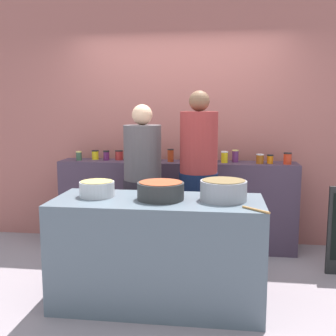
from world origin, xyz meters
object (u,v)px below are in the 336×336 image
(preserve_jar_4, at_px, (128,155))
(preserve_jar_5, at_px, (149,155))
(cooking_pot_left, at_px, (97,189))
(cooking_pot_right, at_px, (223,190))
(preserve_jar_1, at_px, (95,155))
(preserve_jar_6, at_px, (157,155))
(preserve_jar_10, at_px, (224,157))
(cooking_pot_center, at_px, (161,191))
(wooden_spoon, at_px, (256,210))
(cook_with_tongs, at_px, (143,195))
(preserve_jar_9, at_px, (214,156))
(preserve_jar_11, at_px, (235,156))
(preserve_jar_14, at_px, (288,158))
(preserve_jar_3, at_px, (119,155))
(preserve_jar_12, at_px, (260,159))
(preserve_jar_8, at_px, (184,155))
(cook_in_cap, at_px, (198,190))
(preserve_jar_2, at_px, (106,155))
(preserve_jar_13, at_px, (270,159))
(preserve_jar_7, at_px, (171,155))
(preserve_jar_0, at_px, (79,156))

(preserve_jar_4, relative_size, preserve_jar_5, 1.14)
(cooking_pot_left, bearing_deg, cooking_pot_right, -0.48)
(preserve_jar_1, height_order, preserve_jar_6, preserve_jar_6)
(preserve_jar_10, distance_m, cooking_pot_left, 1.70)
(preserve_jar_1, bearing_deg, cooking_pot_center, -55.70)
(cooking_pot_right, height_order, wooden_spoon, cooking_pot_right)
(preserve_jar_6, height_order, cook_with_tongs, cook_with_tongs)
(preserve_jar_9, distance_m, preserve_jar_11, 0.24)
(preserve_jar_14, bearing_deg, preserve_jar_10, 177.26)
(preserve_jar_3, xyz_separation_m, preserve_jar_14, (1.90, -0.12, 0.01))
(preserve_jar_1, relative_size, preserve_jar_12, 1.03)
(cooking_pot_right, bearing_deg, cooking_pot_center, -176.22)
(preserve_jar_8, bearing_deg, cook_in_cap, -70.88)
(preserve_jar_4, relative_size, preserve_jar_9, 1.29)
(preserve_jar_1, xyz_separation_m, preserve_jar_6, (0.74, -0.00, 0.01))
(preserve_jar_2, distance_m, preserve_jar_13, 1.86)
(preserve_jar_2, relative_size, preserve_jar_5, 0.88)
(preserve_jar_6, bearing_deg, preserve_jar_5, 179.59)
(preserve_jar_7, bearing_deg, preserve_jar_8, 7.50)
(preserve_jar_5, height_order, cooking_pot_left, preserve_jar_5)
(cooking_pot_right, bearing_deg, preserve_jar_12, 73.17)
(preserve_jar_0, xyz_separation_m, preserve_jar_6, (0.91, 0.10, 0.01))
(preserve_jar_1, bearing_deg, preserve_jar_11, -1.01)
(preserve_jar_0, xyz_separation_m, preserve_jar_7, (1.07, 0.01, 0.02))
(cooking_pot_right, bearing_deg, preserve_jar_2, 134.43)
(preserve_jar_2, xyz_separation_m, cook_with_tongs, (0.54, -0.58, -0.33))
(preserve_jar_2, relative_size, preserve_jar_12, 1.07)
(cook_in_cap, bearing_deg, wooden_spoon, -66.80)
(preserve_jar_9, bearing_deg, preserve_jar_0, -176.36)
(preserve_jar_7, distance_m, preserve_jar_12, 0.99)
(preserve_jar_6, distance_m, cook_with_tongs, 0.72)
(cooking_pot_left, bearing_deg, preserve_jar_13, 40.51)
(preserve_jar_14, bearing_deg, preserve_jar_1, 176.60)
(preserve_jar_2, distance_m, cook_with_tongs, 0.86)
(wooden_spoon, bearing_deg, preserve_jar_5, 121.91)
(preserve_jar_2, bearing_deg, preserve_jar_11, 1.05)
(preserve_jar_1, bearing_deg, preserve_jar_3, -1.86)
(preserve_jar_0, distance_m, preserve_jar_4, 0.58)
(preserve_jar_9, bearing_deg, preserve_jar_3, -179.75)
(preserve_jar_5, distance_m, cook_in_cap, 0.92)
(preserve_jar_10, bearing_deg, preserve_jar_0, -179.81)
(preserve_jar_14, bearing_deg, preserve_jar_12, 177.47)
(preserve_jar_5, distance_m, cooking_pot_left, 1.44)
(preserve_jar_0, xyz_separation_m, preserve_jar_1, (0.16, 0.10, 0.00))
(preserve_jar_12, distance_m, cook_with_tongs, 1.35)
(preserve_jar_1, relative_size, cooking_pot_center, 0.29)
(preserve_jar_6, height_order, preserve_jar_12, preserve_jar_6)
(preserve_jar_0, bearing_deg, preserve_jar_5, 7.07)
(preserve_jar_11, bearing_deg, cook_with_tongs, -147.19)
(preserve_jar_4, height_order, cooking_pot_left, preserve_jar_4)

